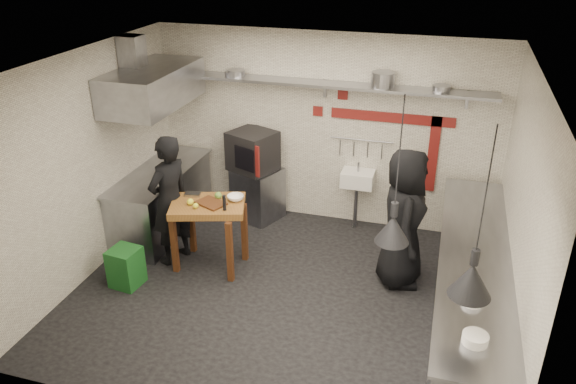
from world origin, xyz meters
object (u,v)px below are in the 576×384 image
(green_bin, at_px, (126,267))
(prep_table, at_px, (210,235))
(oven_stand, at_px, (258,193))
(chef_left, at_px, (170,201))
(combi_oven, at_px, (253,151))
(chef_right, at_px, (403,219))

(green_bin, distance_m, prep_table, 1.11)
(oven_stand, height_order, green_bin, oven_stand)
(chef_left, bearing_deg, prep_table, 109.66)
(oven_stand, height_order, combi_oven, combi_oven)
(oven_stand, xyz_separation_m, prep_table, (-0.15, -1.47, 0.06))
(chef_left, bearing_deg, green_bin, -3.56)
(green_bin, distance_m, chef_left, 0.99)
(chef_left, bearing_deg, combi_oven, 176.27)
(combi_oven, distance_m, chef_right, 2.57)
(oven_stand, distance_m, chef_right, 2.57)
(prep_table, xyz_separation_m, chef_right, (2.41, 0.34, 0.43))
(chef_right, bearing_deg, combi_oven, 54.90)
(oven_stand, relative_size, combi_oven, 1.32)
(green_bin, bearing_deg, chef_right, 17.80)
(combi_oven, distance_m, green_bin, 2.48)
(combi_oven, relative_size, chef_left, 0.34)
(oven_stand, distance_m, chef_left, 1.69)
(prep_table, bearing_deg, oven_stand, 67.18)
(chef_left, distance_m, chef_right, 2.96)
(combi_oven, xyz_separation_m, prep_table, (-0.09, -1.44, -0.63))
(prep_table, relative_size, chef_left, 0.52)
(combi_oven, relative_size, green_bin, 1.21)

